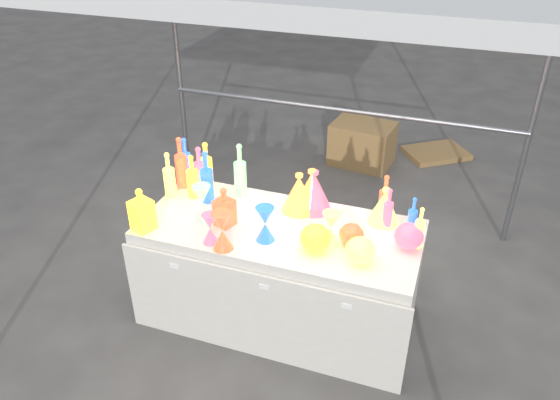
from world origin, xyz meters
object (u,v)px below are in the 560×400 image
(display_table, at_px, (280,273))
(globe_0, at_px, (315,239))
(bottle_0, at_px, (206,164))
(hourglass_0, at_px, (222,231))
(lampshade_0, at_px, (299,192))
(decanter_0, at_px, (141,209))
(cardboard_box_closed, at_px, (362,144))

(display_table, bearing_deg, globe_0, -29.18)
(display_table, distance_m, bottle_0, 0.94)
(hourglass_0, height_order, lampshade_0, lampshade_0)
(lampshade_0, bearing_deg, bottle_0, -174.40)
(hourglass_0, relative_size, globe_0, 1.32)
(decanter_0, distance_m, globe_0, 1.11)
(lampshade_0, bearing_deg, cardboard_box_closed, 104.48)
(display_table, xyz_separation_m, globe_0, (0.28, -0.16, 0.45))
(cardboard_box_closed, xyz_separation_m, lampshade_0, (0.01, -2.28, 0.66))
(cardboard_box_closed, relative_size, bottle_0, 1.86)
(display_table, bearing_deg, bottle_0, 152.38)
(cardboard_box_closed, distance_m, lampshade_0, 2.37)
(hourglass_0, bearing_deg, display_table, 52.81)
(hourglass_0, xyz_separation_m, globe_0, (0.53, 0.17, -0.05))
(decanter_0, xyz_separation_m, globe_0, (1.10, 0.14, -0.07))
(cardboard_box_closed, height_order, hourglass_0, hourglass_0)
(bottle_0, height_order, lampshade_0, bottle_0)
(cardboard_box_closed, bearing_deg, decanter_0, -99.16)
(decanter_0, relative_size, lampshade_0, 1.08)
(cardboard_box_closed, height_order, globe_0, globe_0)
(bottle_0, relative_size, lampshade_0, 1.23)
(decanter_0, bearing_deg, bottle_0, 99.80)
(display_table, distance_m, globe_0, 0.56)
(bottle_0, bearing_deg, display_table, -27.62)
(decanter_0, height_order, lampshade_0, decanter_0)
(cardboard_box_closed, relative_size, globe_0, 3.27)
(display_table, distance_m, decanter_0, 1.01)
(decanter_0, xyz_separation_m, lampshade_0, (0.86, 0.55, -0.01))
(display_table, bearing_deg, decanter_0, -159.56)
(display_table, distance_m, cardboard_box_closed, 2.53)
(globe_0, relative_size, lampshade_0, 0.70)
(cardboard_box_closed, height_order, bottle_0, bottle_0)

